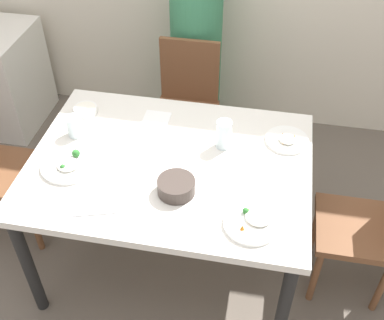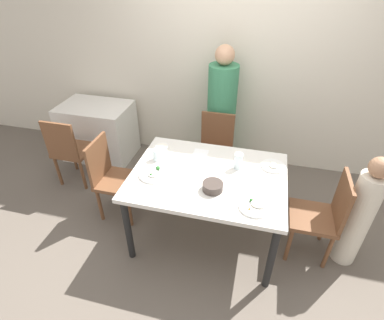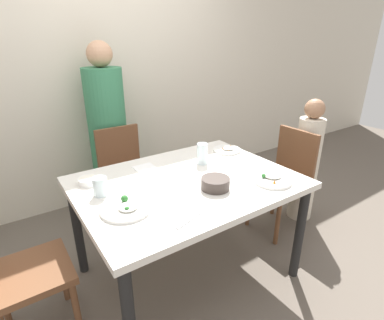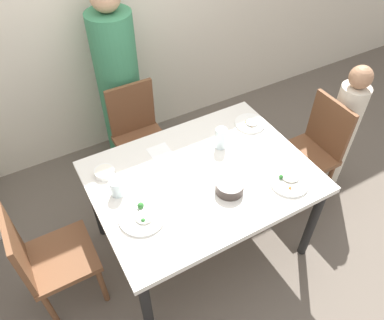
# 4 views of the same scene
# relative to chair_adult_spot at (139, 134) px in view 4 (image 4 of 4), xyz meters

# --- Properties ---
(ground_plane) EXTENTS (10.00, 10.00, 0.00)m
(ground_plane) POSITION_rel_chair_adult_spot_xyz_m (0.09, -0.84, -0.48)
(ground_plane) COLOR #60564C
(dining_table) EXTENTS (1.35, 1.01, 0.74)m
(dining_table) POSITION_rel_chair_adult_spot_xyz_m (0.09, -0.84, 0.19)
(dining_table) COLOR silver
(dining_table) RESTS_ON ground_plane
(chair_adult_spot) EXTENTS (0.40, 0.40, 0.88)m
(chair_adult_spot) POSITION_rel_chair_adult_spot_xyz_m (0.00, 0.00, 0.00)
(chair_adult_spot) COLOR brown
(chair_adult_spot) RESTS_ON ground_plane
(chair_child_spot) EXTENTS (0.40, 0.40, 0.88)m
(chair_child_spot) POSITION_rel_chair_adult_spot_xyz_m (1.10, -0.81, 0.00)
(chair_child_spot) COLOR brown
(chair_child_spot) RESTS_ON ground_plane
(chair_empty_left) EXTENTS (0.40, 0.40, 0.88)m
(chair_empty_left) POSITION_rel_chair_adult_spot_xyz_m (-0.93, -0.76, 0.00)
(chair_empty_left) COLOR brown
(chair_empty_left) RESTS_ON ground_plane
(person_adult) EXTENTS (0.34, 0.34, 1.56)m
(person_adult) POSITION_rel_chair_adult_spot_xyz_m (-0.00, 0.34, 0.24)
(person_adult) COLOR #387F56
(person_adult) RESTS_ON ground_plane
(person_child) EXTENTS (0.22, 0.22, 1.11)m
(person_child) POSITION_rel_chair_adult_spot_xyz_m (1.38, -0.81, 0.05)
(person_child) COLOR beige
(person_child) RESTS_ON ground_plane
(bowl_curry) EXTENTS (0.17, 0.17, 0.07)m
(bowl_curry) POSITION_rel_chair_adult_spot_xyz_m (0.16, -1.03, 0.30)
(bowl_curry) COLOR #3D332D
(bowl_curry) RESTS_ON dining_table
(plate_rice_adult) EXTENTS (0.22, 0.22, 0.05)m
(plate_rice_adult) POSITION_rel_chair_adult_spot_xyz_m (0.63, -0.59, 0.28)
(plate_rice_adult) COLOR white
(plate_rice_adult) RESTS_ON dining_table
(plate_rice_child) EXTENTS (0.27, 0.27, 0.06)m
(plate_rice_child) POSITION_rel_chair_adult_spot_xyz_m (-0.37, -0.96, 0.28)
(plate_rice_child) COLOR white
(plate_rice_child) RESTS_ON dining_table
(plate_noodles) EXTENTS (0.23, 0.23, 0.05)m
(plate_noodles) POSITION_rel_chair_adult_spot_xyz_m (0.51, -1.16, 0.28)
(plate_noodles) COLOR white
(plate_noodles) RESTS_ON dining_table
(bowl_rice_small) EXTENTS (0.12, 0.12, 0.04)m
(bowl_rice_small) POSITION_rel_chair_adult_spot_xyz_m (-0.44, -0.54, 0.29)
(bowl_rice_small) COLOR white
(bowl_rice_small) RESTS_ON dining_table
(glass_water_tall) EXTENTS (0.08, 0.08, 0.11)m
(glass_water_tall) POSITION_rel_chair_adult_spot_xyz_m (-0.43, -0.73, 0.32)
(glass_water_tall) COLOR silver
(glass_water_tall) RESTS_ON dining_table
(glass_water_short) EXTENTS (0.08, 0.08, 0.15)m
(glass_water_short) POSITION_rel_chair_adult_spot_xyz_m (0.32, -0.68, 0.34)
(glass_water_short) COLOR silver
(glass_water_short) RESTS_ON dining_table
(napkin_folded) EXTENTS (0.14, 0.14, 0.01)m
(napkin_folded) POSITION_rel_chair_adult_spot_xyz_m (-0.05, -0.53, 0.27)
(napkin_folded) COLOR white
(napkin_folded) RESTS_ON dining_table
(fork_steel) EXTENTS (0.17, 0.10, 0.01)m
(fork_steel) POSITION_rel_chair_adult_spot_xyz_m (0.02, -0.76, 0.27)
(fork_steel) COLOR silver
(fork_steel) RESTS_ON dining_table
(spoon_steel) EXTENTS (0.18, 0.07, 0.01)m
(spoon_steel) POSITION_rel_chair_adult_spot_xyz_m (-0.16, -1.23, 0.27)
(spoon_steel) COLOR silver
(spoon_steel) RESTS_ON dining_table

